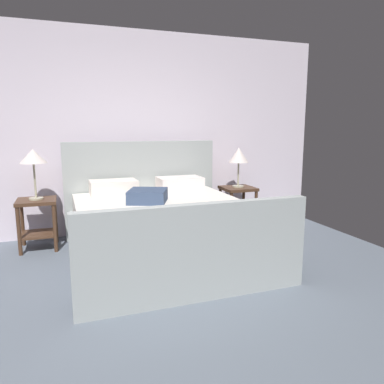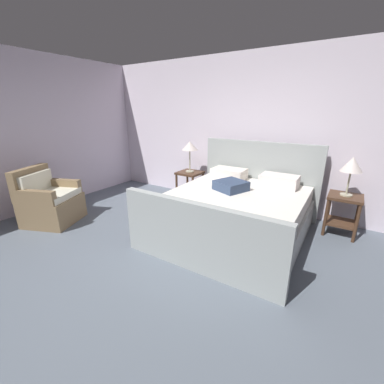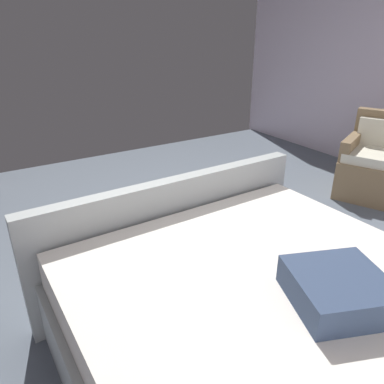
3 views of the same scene
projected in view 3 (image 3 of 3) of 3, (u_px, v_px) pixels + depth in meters
name	position (u px, v px, depth m)	size (l,w,h in m)	color
ground_plane	(193.00, 241.00, 3.29)	(6.03, 5.48, 0.02)	slate
bed	(291.00, 345.00, 1.75)	(2.04, 2.24, 1.25)	#A5ACAA
armchair	(379.00, 165.00, 4.05)	(0.95, 0.95, 0.90)	#8A704E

